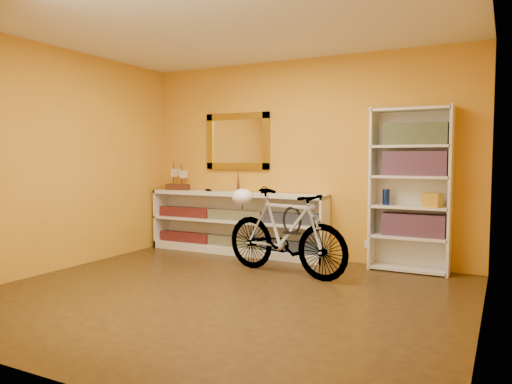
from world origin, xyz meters
The scene contains 24 objects.
floor centered at (0.00, 0.00, -0.01)m, with size 4.50×4.00×0.01m, color #32210E.
ceiling centered at (0.00, 0.00, 2.60)m, with size 4.50×4.00×0.01m, color silver.
back_wall centered at (0.00, 2.00, 1.30)m, with size 4.50×0.01×2.60m, color orange.
left_wall centered at (-2.25, 0.00, 1.30)m, with size 0.01×4.00×2.60m, color orange.
right_wall centered at (2.25, 0.00, 1.30)m, with size 0.01×4.00×2.60m, color orange.
gilt_mirror centered at (-0.95, 1.97, 1.55)m, with size 0.98×0.06×0.78m, color olive.
wall_socket centered at (0.90, 1.99, 0.25)m, with size 0.09×0.01×0.09m, color silver.
console_unit centered at (-0.89, 1.81, 0.42)m, with size 2.60×0.35×0.85m, color silver, non-canonical shape.
cd_row_lower centered at (-0.89, 1.79, 0.17)m, with size 2.50×0.13×0.14m, color black.
cd_row_upper centered at (-0.89, 1.79, 0.54)m, with size 2.50×0.13×0.14m, color navy.
model_ship centered at (-1.87, 1.81, 1.06)m, with size 0.35×0.13×0.42m, color #3D1D11, non-canonical shape.
toy_car centered at (-1.34, 1.81, 0.85)m, with size 0.00×0.00×0.00m, color black.
bronze_ornament centered at (-0.85, 1.81, 1.01)m, with size 0.05×0.05×0.31m, color brown.
decorative_orb centered at (-0.45, 1.81, 0.90)m, with size 0.10×0.10×0.10m, color brown.
bookcase centered at (1.41, 1.84, 0.95)m, with size 0.90×0.30×1.90m, color silver, non-canonical shape.
book_row_a centered at (1.46, 1.84, 0.55)m, with size 0.70×0.22×0.26m, color maroon.
book_row_b centered at (1.46, 1.84, 1.25)m, with size 0.70×0.22×0.28m, color maroon.
book_row_c centered at (1.46, 1.84, 1.59)m, with size 0.70×0.22×0.25m, color navy.
travel_mug centered at (1.14, 1.82, 0.86)m, with size 0.08×0.08×0.19m, color navy.
red_tin centered at (1.21, 1.87, 1.55)m, with size 0.13×0.13×0.16m, color maroon.
yellow_bag centered at (1.66, 1.80, 0.84)m, with size 0.20×0.13×0.16m, color #C08B22.
bicycle centered at (0.20, 1.02, 0.48)m, with size 1.64×0.43×0.97m, color silver.
helmet centered at (-0.41, 1.14, 0.85)m, with size 0.26×0.25×0.20m, color white.
u_lock centered at (0.30, 1.00, 0.63)m, with size 0.23×0.23×0.02m, color black.
Camera 1 is at (2.40, -3.91, 1.31)m, focal length 33.92 mm.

